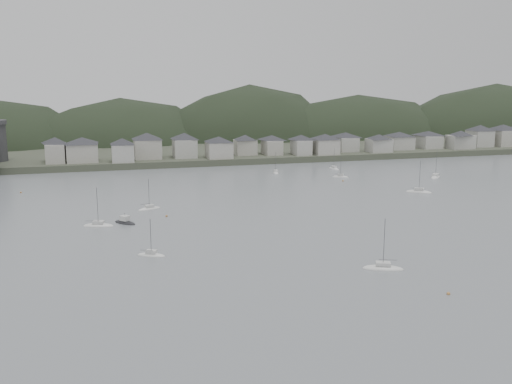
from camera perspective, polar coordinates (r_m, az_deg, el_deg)
name	(u,v)px	position (r m, az deg, el deg)	size (l,w,h in m)	color
ground	(365,299)	(107.54, 10.96, -10.60)	(900.00, 900.00, 0.00)	slate
far_shore_land	(169,138)	(388.62, -8.76, 5.36)	(900.00, 250.00, 3.00)	#383D2D
forested_ridge	(182,162)	(365.53, -7.47, 3.03)	(851.55, 103.94, 102.57)	black
waterfront_town	(294,143)	(290.53, 3.90, 4.99)	(451.48, 28.46, 12.92)	#A29F94
sailboat_lead	(383,268)	(124.61, 12.69, -7.53)	(9.12, 6.02, 11.93)	silver
moored_fleet	(210,219)	(164.24, -4.69, -2.76)	(209.40, 173.98, 13.49)	silver
motor_launch_far	(125,222)	(163.95, -13.07, -2.99)	(6.96, 7.34, 3.79)	black
mooring_buoys	(296,208)	(179.01, 4.07, -1.60)	(178.13, 128.21, 0.70)	#B37A3B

